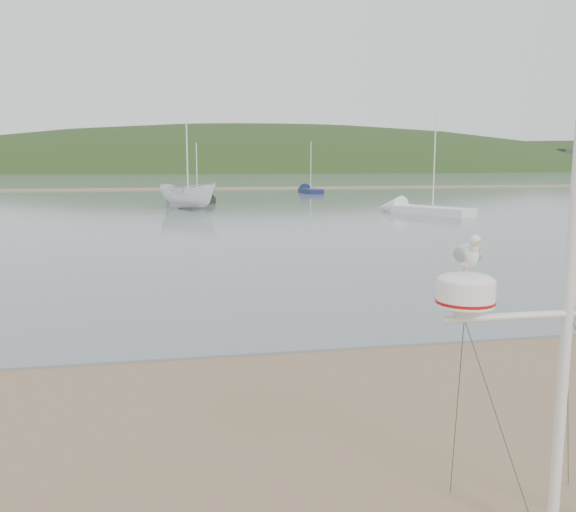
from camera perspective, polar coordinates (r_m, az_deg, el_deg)
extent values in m
plane|color=#806549|center=(7.27, -21.61, -19.62)|extent=(560.00, 560.00, 0.00)
cube|color=slate|center=(138.34, -11.64, 7.24)|extent=(560.00, 256.00, 0.04)
cube|color=#806549|center=(76.38, -12.06, 6.14)|extent=(560.00, 7.00, 0.07)
ellipsoid|color=#1E3314|center=(245.68, -1.89, 2.88)|extent=(400.00, 180.00, 80.00)
cube|color=white|center=(205.71, -21.70, 8.37)|extent=(8.40, 6.30, 8.00)
cube|color=white|center=(202.61, -14.37, 8.72)|extent=(8.40, 6.30, 8.00)
cube|color=white|center=(202.82, -6.94, 8.93)|extent=(8.40, 6.30, 8.00)
cube|color=white|center=(206.34, 0.37, 8.99)|extent=(8.40, 6.30, 8.00)
cube|color=white|center=(212.99, 7.33, 8.91)|extent=(8.40, 6.30, 8.00)
cube|color=white|center=(222.50, 13.78, 8.73)|extent=(8.40, 6.30, 8.00)
cube|color=white|center=(234.52, 19.62, 8.46)|extent=(8.40, 6.30, 8.00)
cube|color=white|center=(248.69, 24.84, 8.15)|extent=(8.40, 6.30, 8.00)
cylinder|color=silver|center=(5.67, 24.52, -7.65)|extent=(0.09, 0.09, 3.72)
cylinder|color=silver|center=(5.33, 20.20, -5.33)|extent=(1.21, 0.07, 0.07)
cube|color=silver|center=(5.11, 16.20, -4.92)|extent=(0.15, 0.15, 0.08)
cylinder|color=white|center=(5.08, 16.27, -3.34)|extent=(0.46, 0.46, 0.20)
cylinder|color=#A90C11|center=(5.09, 16.24, -4.10)|extent=(0.47, 0.47, 0.02)
ellipsoid|color=white|center=(5.06, 16.32, -2.20)|extent=(0.46, 0.46, 0.13)
cylinder|color=tan|center=(5.03, 16.14, -1.12)|extent=(0.01, 0.01, 0.07)
cylinder|color=tan|center=(5.05, 16.61, -1.10)|extent=(0.01, 0.01, 0.07)
ellipsoid|color=white|center=(5.02, 16.42, 0.09)|extent=(0.16, 0.25, 0.19)
ellipsoid|color=#9D9EA4|center=(4.98, 15.76, 0.10)|extent=(0.05, 0.20, 0.12)
ellipsoid|color=#9D9EA4|center=(5.05, 17.18, 0.15)|extent=(0.05, 0.20, 0.12)
cone|color=white|center=(5.14, 15.75, 0.10)|extent=(0.08, 0.07, 0.08)
ellipsoid|color=white|center=(4.93, 16.96, 0.84)|extent=(0.08, 0.08, 0.11)
sphere|color=white|center=(4.90, 17.11, 1.39)|extent=(0.09, 0.09, 0.09)
cone|color=gold|center=(4.86, 17.37, 1.26)|extent=(0.02, 0.05, 0.02)
imported|color=white|center=(44.03, -9.38, 7.58)|extent=(2.68, 2.68, 4.98)
cube|color=black|center=(48.74, -8.47, 5.08)|extent=(3.10, 3.99, 0.50)
cone|color=black|center=(50.95, -7.11, 5.26)|extent=(1.78, 1.82, 1.25)
cylinder|color=silver|center=(48.65, -8.53, 7.90)|extent=(0.08, 0.08, 4.30)
cube|color=white|center=(40.04, 13.38, 4.14)|extent=(4.22, 5.52, 0.50)
cone|color=white|center=(42.11, 9.53, 4.48)|extent=(2.44, 2.50, 1.72)
cylinder|color=silver|center=(39.92, 13.54, 8.74)|extent=(0.08, 0.08, 5.93)
cube|color=#151D49|center=(65.54, 2.14, 6.10)|extent=(1.83, 4.61, 0.50)
cone|color=#151D49|center=(68.28, 1.38, 6.21)|extent=(1.57, 1.70, 1.44)
cylinder|color=silver|center=(65.47, 2.15, 8.49)|extent=(0.08, 0.08, 4.96)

